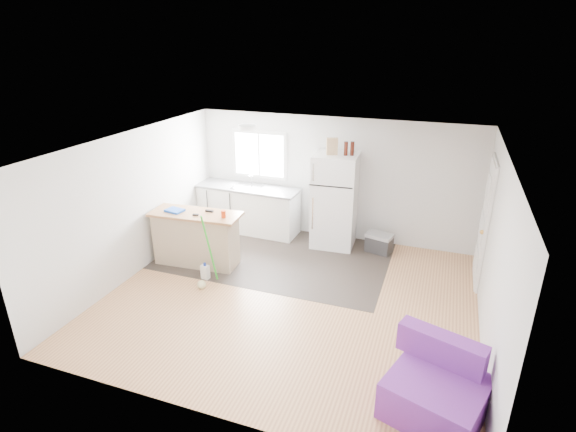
% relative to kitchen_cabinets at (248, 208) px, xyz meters
% --- Properties ---
extents(room, '(5.51, 5.01, 2.41)m').
position_rel_kitchen_cabinets_xyz_m(room, '(1.69, -2.17, 0.72)').
color(room, '#AE6F49').
rests_on(room, ground).
extents(vinyl_zone, '(4.05, 2.50, 0.00)m').
position_rel_kitchen_cabinets_xyz_m(vinyl_zone, '(0.96, -0.92, -0.48)').
color(vinyl_zone, '#2D2622').
rests_on(vinyl_zone, floor).
extents(window, '(1.18, 0.06, 0.98)m').
position_rel_kitchen_cabinets_xyz_m(window, '(0.14, 0.32, 1.07)').
color(window, white).
rests_on(window, back_wall).
extents(interior_door, '(0.11, 0.92, 2.10)m').
position_rel_kitchen_cabinets_xyz_m(interior_door, '(4.41, -0.62, 0.53)').
color(interior_door, white).
rests_on(interior_door, right_wall).
extents(ceiling_fixture, '(0.30, 0.30, 0.07)m').
position_rel_kitchen_cabinets_xyz_m(ceiling_fixture, '(0.49, -0.97, 1.88)').
color(ceiling_fixture, white).
rests_on(ceiling_fixture, ceiling).
extents(kitchen_cabinets, '(2.15, 0.74, 1.23)m').
position_rel_kitchen_cabinets_xyz_m(kitchen_cabinets, '(0.00, 0.00, 0.00)').
color(kitchen_cabinets, white).
rests_on(kitchen_cabinets, floor).
extents(peninsula, '(1.61, 0.71, 0.97)m').
position_rel_kitchen_cabinets_xyz_m(peninsula, '(-0.26, -1.65, 0.01)').
color(peninsula, tan).
rests_on(peninsula, floor).
extents(refrigerator, '(0.84, 0.80, 1.80)m').
position_rel_kitchen_cabinets_xyz_m(refrigerator, '(1.83, -0.06, 0.42)').
color(refrigerator, white).
rests_on(refrigerator, floor).
extents(cooler, '(0.54, 0.43, 0.37)m').
position_rel_kitchen_cabinets_xyz_m(cooler, '(2.72, -0.11, -0.30)').
color(cooler, '#2B2B2D').
rests_on(cooler, floor).
extents(purple_seat, '(1.19, 1.17, 0.79)m').
position_rel_kitchen_cabinets_xyz_m(purple_seat, '(3.91, -3.78, -0.20)').
color(purple_seat, purple).
rests_on(purple_seat, floor).
extents(cleaner_jug, '(0.15, 0.12, 0.29)m').
position_rel_kitchen_cabinets_xyz_m(cleaner_jug, '(0.15, -2.10, -0.36)').
color(cleaner_jug, white).
rests_on(cleaner_jug, floor).
extents(mop, '(0.22, 0.36, 1.29)m').
position_rel_kitchen_cabinets_xyz_m(mop, '(0.28, -2.36, -0.25)').
color(mop, green).
rests_on(mop, floor).
extents(red_cup, '(0.10, 0.10, 0.12)m').
position_rel_kitchen_cabinets_xyz_m(red_cup, '(0.32, -1.67, 0.54)').
color(red_cup, red).
rests_on(red_cup, peninsula).
extents(blue_tray, '(0.33, 0.27, 0.04)m').
position_rel_kitchen_cabinets_xyz_m(blue_tray, '(-0.60, -1.71, 0.50)').
color(blue_tray, blue).
rests_on(blue_tray, peninsula).
extents(tool_a, '(0.14, 0.06, 0.03)m').
position_rel_kitchen_cabinets_xyz_m(tool_a, '(-0.03, -1.52, 0.50)').
color(tool_a, black).
rests_on(tool_a, peninsula).
extents(tool_b, '(0.11, 0.06, 0.03)m').
position_rel_kitchen_cabinets_xyz_m(tool_b, '(-0.16, -1.75, 0.50)').
color(tool_b, black).
rests_on(tool_b, peninsula).
extents(cardboard_box, '(0.22, 0.16, 0.30)m').
position_rel_kitchen_cabinets_xyz_m(cardboard_box, '(1.75, -0.13, 1.46)').
color(cardboard_box, tan).
rests_on(cardboard_box, refrigerator).
extents(bottle_left, '(0.07, 0.07, 0.25)m').
position_rel_kitchen_cabinets_xyz_m(bottle_left, '(2.00, -0.10, 1.44)').
color(bottle_left, '#3D130B').
rests_on(bottle_left, refrigerator).
extents(bottle_right, '(0.08, 0.08, 0.25)m').
position_rel_kitchen_cabinets_xyz_m(bottle_right, '(2.11, -0.07, 1.44)').
color(bottle_right, '#3D130B').
rests_on(bottle_right, refrigerator).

